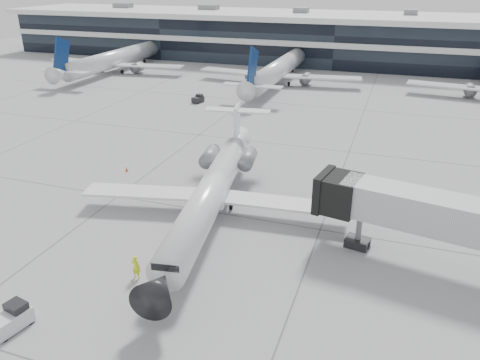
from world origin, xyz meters
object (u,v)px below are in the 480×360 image
at_px(regional_jet, 212,190).
at_px(baggage_tug, 11,319).
at_px(jet_bridge, 456,219).
at_px(ramp_worker, 136,267).

relative_size(regional_jet, baggage_tug, 11.07).
bearing_deg(baggage_tug, jet_bridge, 43.19).
height_order(regional_jet, jet_bridge, regional_jet).
bearing_deg(ramp_worker, baggage_tug, 57.92).
height_order(regional_jet, ramp_worker, regional_jet).
height_order(jet_bridge, baggage_tug, jet_bridge).
bearing_deg(regional_jet, ramp_worker, -106.55).
xyz_separation_m(jet_bridge, baggage_tug, (-25.72, -15.30, -3.61)).
xyz_separation_m(ramp_worker, baggage_tug, (-4.59, -7.08, -0.22)).
relative_size(jet_bridge, ramp_worker, 9.93).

